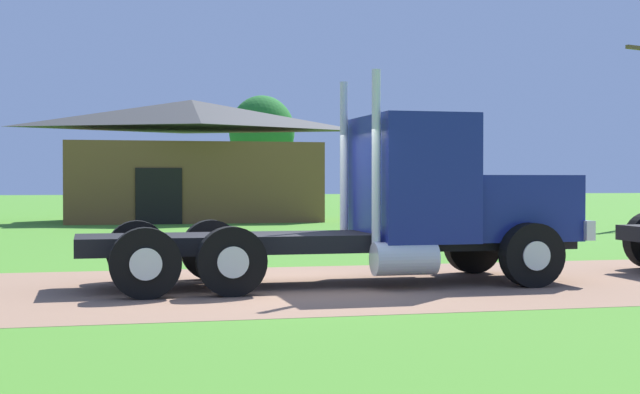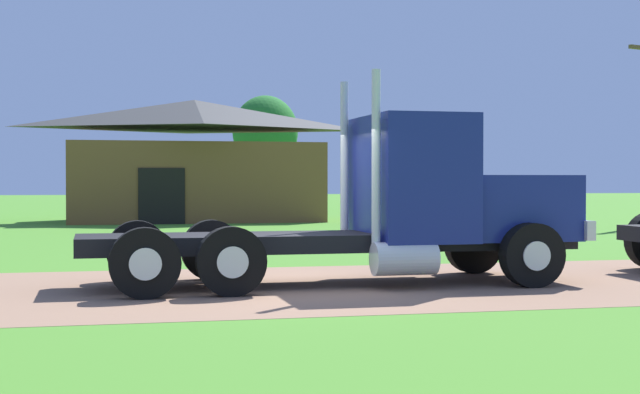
# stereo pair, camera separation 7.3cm
# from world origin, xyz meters

# --- Properties ---
(ground_plane) EXTENTS (200.00, 200.00, 0.00)m
(ground_plane) POSITION_xyz_m (0.00, 0.00, 0.00)
(ground_plane) COLOR #488528
(dirt_track) EXTENTS (120.00, 6.68, 0.01)m
(dirt_track) POSITION_xyz_m (0.00, 0.00, 0.00)
(dirt_track) COLOR #906B52
(dirt_track) RESTS_ON ground_plane
(truck_foreground_white) EXTENTS (8.26, 2.81, 3.43)m
(truck_foreground_white) POSITION_xyz_m (2.10, 0.21, 1.27)
(truck_foreground_white) COLOR black
(truck_foreground_white) RESTS_ON ground_plane
(shed_building) EXTENTS (10.81, 5.53, 5.10)m
(shed_building) POSITION_xyz_m (0.87, 24.75, 2.47)
(shed_building) COLOR brown
(shed_building) RESTS_ON ground_plane
(tree_mid) EXTENTS (4.06, 4.06, 6.97)m
(tree_mid) POSITION_xyz_m (6.87, 42.29, 4.72)
(tree_mid) COLOR #513823
(tree_mid) RESTS_ON ground_plane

